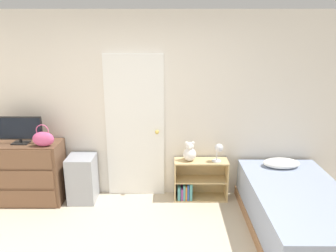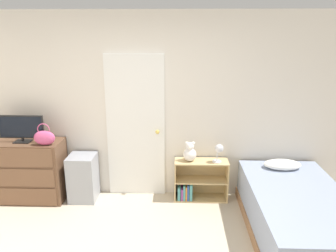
{
  "view_description": "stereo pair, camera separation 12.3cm",
  "coord_description": "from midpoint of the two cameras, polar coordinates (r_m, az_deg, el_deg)",
  "views": [
    {
      "loc": [
        0.34,
        -2.38,
        2.29
      ],
      "look_at": [
        0.31,
        1.71,
        1.09
      ],
      "focal_mm": 35.0,
      "sensor_mm": 36.0,
      "label": 1
    },
    {
      "loc": [
        0.46,
        -2.38,
        2.29
      ],
      "look_at": [
        0.31,
        1.71,
        1.09
      ],
      "focal_mm": 35.0,
      "sensor_mm": 36.0,
      "label": 2
    }
  ],
  "objects": [
    {
      "name": "storage_bin",
      "position": [
        4.74,
        -15.39,
        -8.79
      ],
      "size": [
        0.36,
        0.39,
        0.65
      ],
      "color": "#999EA8",
      "rests_on": "ground_plane"
    },
    {
      "name": "door_closed",
      "position": [
        4.54,
        -6.52,
        -0.26
      ],
      "size": [
        0.8,
        0.09,
        2.01
      ],
      "color": "white",
      "rests_on": "ground_plane"
    },
    {
      "name": "tv",
      "position": [
        4.73,
        -25.17,
        -0.54
      ],
      "size": [
        0.61,
        0.16,
        0.37
      ],
      "color": "black",
      "rests_on": "dresser"
    },
    {
      "name": "bed",
      "position": [
        4.15,
        21.0,
        -13.93
      ],
      "size": [
        1.08,
        1.99,
        0.65
      ],
      "color": "#996B47",
      "rests_on": "ground_plane"
    },
    {
      "name": "teddy_bear",
      "position": [
        4.49,
        3.0,
        -4.62
      ],
      "size": [
        0.18,
        0.18,
        0.28
      ],
      "color": "silver",
      "rests_on": "bookshelf"
    },
    {
      "name": "dresser",
      "position": [
        4.94,
        -24.38,
        -7.38
      ],
      "size": [
        1.04,
        0.46,
        0.85
      ],
      "color": "brown",
      "rests_on": "ground_plane"
    },
    {
      "name": "bookshelf",
      "position": [
        4.68,
        4.15,
        -9.71
      ],
      "size": [
        0.74,
        0.28,
        0.57
      ],
      "color": "tan",
      "rests_on": "ground_plane"
    },
    {
      "name": "handbag",
      "position": [
        4.52,
        -21.64,
        -2.06
      ],
      "size": [
        0.28,
        0.13,
        0.29
      ],
      "color": "#C64C7F",
      "rests_on": "dresser"
    },
    {
      "name": "desk_lamp",
      "position": [
        4.46,
        8.03,
        -4.08
      ],
      "size": [
        0.14,
        0.14,
        0.26
      ],
      "color": "silver",
      "rests_on": "bookshelf"
    },
    {
      "name": "wall_back",
      "position": [
        4.51,
        -4.74,
        3.25
      ],
      "size": [
        10.0,
        0.06,
        2.55
      ],
      "color": "silver",
      "rests_on": "ground_plane"
    }
  ]
}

